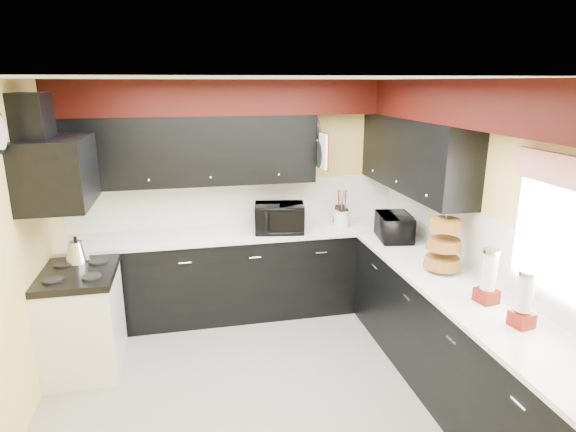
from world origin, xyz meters
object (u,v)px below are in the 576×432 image
at_px(utensil_crock, 341,218).
at_px(knife_block, 341,216).
at_px(toaster_oven, 279,218).
at_px(kettle, 77,252).
at_px(microwave, 395,227).

xyz_separation_m(utensil_crock, knife_block, (0.00, 0.03, 0.02)).
xyz_separation_m(toaster_oven, utensil_crock, (0.70, 0.03, -0.06)).
relative_size(knife_block, kettle, 1.04).
relative_size(microwave, kettle, 2.19).
bearing_deg(kettle, utensil_crock, 10.05).
distance_m(microwave, kettle, 3.02).
relative_size(toaster_oven, knife_block, 2.34).
bearing_deg(microwave, knife_block, 43.31).
distance_m(microwave, knife_block, 0.68).
height_order(toaster_oven, knife_block, toaster_oven).
xyz_separation_m(utensil_crock, kettle, (-2.64, -0.47, -0.02)).
bearing_deg(knife_block, toaster_oven, 176.39).
height_order(utensil_crock, knife_block, knife_block).
distance_m(toaster_oven, knife_block, 0.70).
distance_m(toaster_oven, microwave, 1.19).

